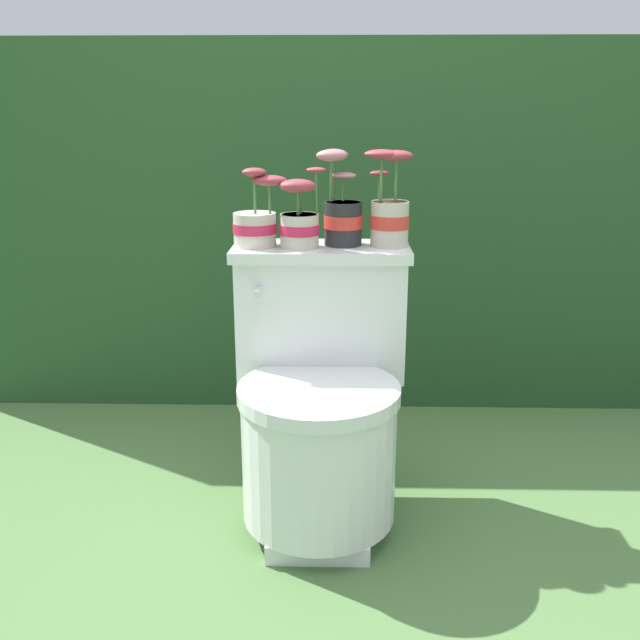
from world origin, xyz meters
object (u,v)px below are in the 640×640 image
at_px(potted_plant_middle, 340,211).
at_px(potted_plant_midright, 389,212).
at_px(potted_plant_midleft, 300,221).
at_px(toilet, 320,403).
at_px(potted_plant_left, 256,222).

bearing_deg(potted_plant_middle, potted_plant_midright, -6.02).
bearing_deg(potted_plant_midleft, toilet, -66.59).
xyz_separation_m(potted_plant_left, potted_plant_midright, (0.36, 0.02, 0.03)).
relative_size(potted_plant_left, potted_plant_middle, 0.83).
xyz_separation_m(potted_plant_left, potted_plant_middle, (0.23, 0.03, 0.03)).
bearing_deg(potted_plant_middle, potted_plant_left, -172.71).
xyz_separation_m(potted_plant_midleft, potted_plant_midright, (0.24, 0.03, 0.02)).
bearing_deg(potted_plant_left, potted_plant_middle, 7.29).
height_order(potted_plant_middle, potted_plant_midright, potted_plant_midright).
relative_size(toilet, potted_plant_midleft, 3.44).
height_order(potted_plant_midleft, potted_plant_midright, potted_plant_midright).
bearing_deg(potted_plant_left, potted_plant_midleft, -8.18).
xyz_separation_m(toilet, potted_plant_midright, (0.19, 0.16, 0.49)).
bearing_deg(potted_plant_midleft, potted_plant_midright, 7.58).
bearing_deg(potted_plant_left, potted_plant_midright, 2.40).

